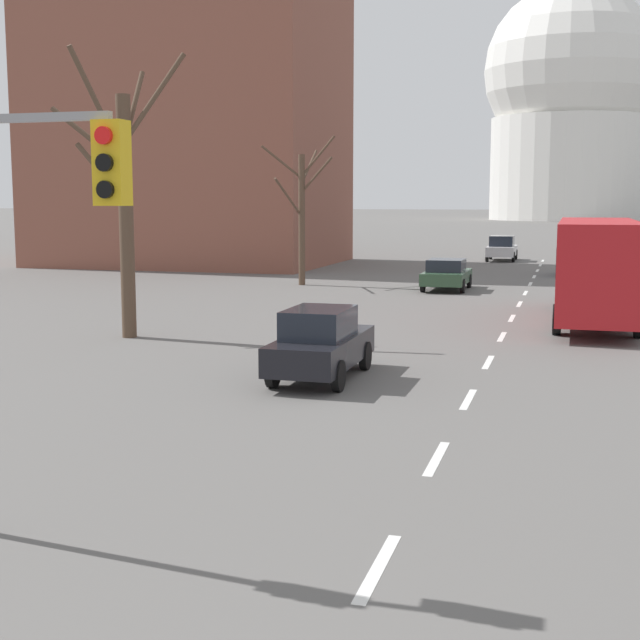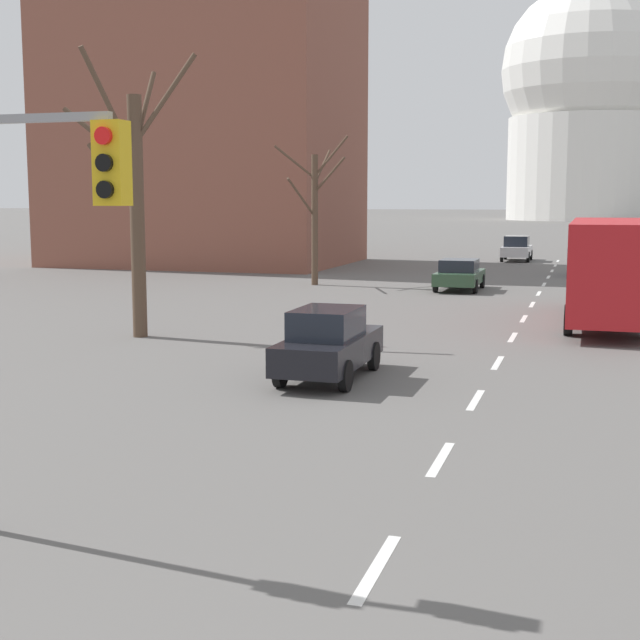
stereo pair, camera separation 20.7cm
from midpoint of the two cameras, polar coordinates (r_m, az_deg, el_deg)
lane_stripe_1 at (r=10.57m, az=4.22°, el=-15.52°), size 0.16×2.00×0.01m
lane_stripe_2 at (r=14.74m, az=8.14°, el=-8.79°), size 0.16×2.00×0.01m
lane_stripe_3 at (r=19.06m, az=10.25°, el=-5.05°), size 0.16×2.00×0.01m
lane_stripe_4 at (r=23.45m, az=11.55°, el=-2.69°), size 0.16×2.00×0.01m
lane_stripe_5 at (r=27.88m, az=12.44°, el=-1.08°), size 0.16×2.00×0.01m
lane_stripe_6 at (r=32.32m, az=13.09°, el=0.09°), size 0.16×2.00×0.01m
lane_stripe_7 at (r=36.78m, az=13.58°, el=0.97°), size 0.16×2.00×0.01m
lane_stripe_8 at (r=41.25m, az=13.96°, el=1.66°), size 0.16×2.00×0.01m
lane_stripe_9 at (r=45.72m, az=14.27°, el=2.22°), size 0.16×2.00×0.01m
lane_stripe_10 at (r=50.20m, az=14.53°, el=2.68°), size 0.16×2.00×0.01m
lane_stripe_11 at (r=54.68m, az=14.74°, el=3.07°), size 0.16×2.00×0.01m
lane_stripe_12 at (r=59.17m, az=14.92°, el=3.39°), size 0.16×2.00×0.01m
lane_stripe_13 at (r=63.65m, az=15.07°, el=3.67°), size 0.16×2.00×0.01m
traffic_signal_near_left at (r=11.22m, az=-18.37°, el=6.83°), size 2.33×0.34×5.36m
sedan_near_left at (r=20.80m, az=0.85°, el=-1.49°), size 1.69×4.24×1.68m
sedan_near_right at (r=77.93m, az=18.33°, el=4.88°), size 1.94×3.97×1.78m
sedan_mid_centre at (r=41.92m, az=9.06°, el=2.91°), size 1.98×4.27×1.45m
sedan_far_left at (r=51.36m, az=17.33°, el=3.61°), size 1.72×4.00×1.66m
sedan_far_right at (r=62.96m, az=12.57°, el=4.50°), size 1.93×4.44×1.73m
city_bus at (r=31.74m, az=18.22°, el=3.48°), size 2.66×10.80×3.48m
bare_tree_left_near at (r=27.61m, az=-11.54°, el=7.59°), size 4.18×2.94×8.51m
bare_tree_left_far at (r=43.88m, az=-0.20°, el=7.03°), size 3.57×5.09×7.28m
capitol_dome at (r=199.15m, az=16.74°, el=13.21°), size 35.54×35.54×50.20m
apartment_block_left at (r=60.67m, az=-7.14°, el=17.22°), size 18.00×14.00×28.56m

